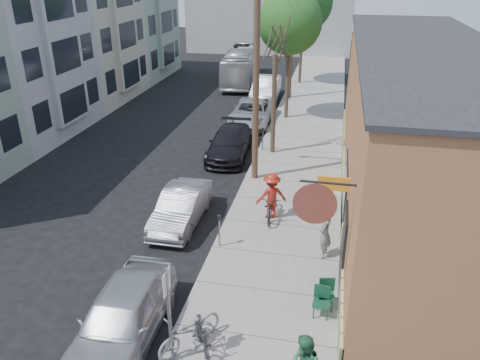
% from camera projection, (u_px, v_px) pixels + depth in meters
% --- Properties ---
extents(ground, '(120.00, 120.00, 0.00)m').
position_uv_depth(ground, '(159.00, 244.00, 16.99)').
color(ground, black).
extents(sidewalk, '(4.50, 58.00, 0.15)m').
position_uv_depth(sidewalk, '(302.00, 145.00, 25.94)').
color(sidewalk, gray).
rests_on(sidewalk, ground).
extents(cafe_building, '(6.60, 20.20, 6.61)m').
position_uv_depth(cafe_building, '(414.00, 130.00, 18.37)').
color(cafe_building, '#A1633B').
rests_on(cafe_building, ground).
extents(apartment_row, '(6.30, 32.00, 9.00)m').
position_uv_depth(apartment_row, '(56.00, 45.00, 29.68)').
color(apartment_row, '#8FA38A').
rests_on(apartment_row, ground).
extents(sign_post, '(0.07, 0.45, 2.80)m').
position_uv_depth(sign_post, '(169.00, 307.00, 11.14)').
color(sign_post, slate).
rests_on(sign_post, sidewalk).
extents(parking_meter_near, '(0.14, 0.14, 1.24)m').
position_uv_depth(parking_meter_near, '(219.00, 226.00, 16.25)').
color(parking_meter_near, slate).
rests_on(parking_meter_near, sidewalk).
extents(parking_meter_far, '(0.14, 0.14, 1.24)m').
position_uv_depth(parking_meter_far, '(263.00, 135.00, 24.70)').
color(parking_meter_far, slate).
rests_on(parking_meter_far, sidewalk).
extents(utility_pole_near, '(3.57, 0.28, 10.00)m').
position_uv_depth(utility_pole_near, '(255.00, 64.00, 19.67)').
color(utility_pole_near, '#503A28').
rests_on(utility_pole_near, sidewalk).
extents(utility_pole_far, '(1.80, 0.28, 10.00)m').
position_uv_depth(utility_pole_far, '(292.00, 24.00, 32.65)').
color(utility_pole_far, '#503A28').
rests_on(utility_pole_far, sidewalk).
extents(tree_bare, '(0.24, 0.24, 5.10)m').
position_uv_depth(tree_bare, '(274.00, 105.00, 23.75)').
color(tree_bare, '#44392C').
rests_on(tree_bare, sidewalk).
extents(tree_leafy_mid, '(3.86, 3.86, 7.82)m').
position_uv_depth(tree_leafy_mid, '(290.00, 22.00, 27.89)').
color(tree_leafy_mid, '#44392C').
rests_on(tree_leafy_mid, sidewalk).
extents(tree_leafy_far, '(4.52, 4.52, 8.56)m').
position_uv_depth(tree_leafy_far, '(304.00, 2.00, 36.42)').
color(tree_leafy_far, '#44392C').
rests_on(tree_leafy_far, sidewalk).
extents(patio_chair_a, '(0.54, 0.54, 0.88)m').
position_uv_depth(patio_chair_a, '(321.00, 303.00, 13.17)').
color(patio_chair_a, '#113F2B').
rests_on(patio_chair_a, sidewalk).
extents(patio_chair_b, '(0.59, 0.59, 0.88)m').
position_uv_depth(patio_chair_b, '(326.00, 295.00, 13.47)').
color(patio_chair_b, '#113F2B').
rests_on(patio_chair_b, sidewalk).
extents(patron_grey, '(0.54, 0.71, 1.78)m').
position_uv_depth(patron_grey, '(325.00, 234.00, 15.66)').
color(patron_grey, gray).
rests_on(patron_grey, sidewalk).
extents(cyclist, '(1.39, 1.13, 1.88)m').
position_uv_depth(cyclist, '(271.00, 196.00, 18.09)').
color(cyclist, '#A12217').
rests_on(cyclist, sidewalk).
extents(cyclist_bike, '(0.80, 2.03, 1.05)m').
position_uv_depth(cyclist_bike, '(271.00, 205.00, 18.26)').
color(cyclist_bike, black).
rests_on(cyclist_bike, sidewalk).
extents(parked_bike_a, '(1.19, 1.62, 0.97)m').
position_uv_depth(parked_bike_a, '(202.00, 338.00, 11.88)').
color(parked_bike_a, black).
rests_on(parked_bike_a, sidewalk).
extents(parked_bike_b, '(1.69, 2.02, 1.04)m').
position_uv_depth(parked_bike_b, '(190.00, 331.00, 12.05)').
color(parked_bike_b, slate).
rests_on(parked_bike_b, sidewalk).
extents(car_0, '(2.04, 4.78, 1.61)m').
position_uv_depth(car_0, '(122.00, 317.00, 12.33)').
color(car_0, '#ACADB4').
rests_on(car_0, ground).
extents(car_1, '(1.46, 4.18, 1.38)m').
position_uv_depth(car_1, '(181.00, 207.00, 18.10)').
color(car_1, '#9E9FA6').
rests_on(car_1, ground).
extents(car_2, '(2.26, 5.00, 1.42)m').
position_uv_depth(car_2, '(230.00, 143.00, 24.41)').
color(car_2, black).
rests_on(car_2, ground).
extents(car_3, '(2.42, 5.25, 1.46)m').
position_uv_depth(car_3, '(252.00, 113.00, 29.31)').
color(car_3, '#B1B6B9').
rests_on(car_3, ground).
extents(car_4, '(2.01, 5.28, 1.72)m').
position_uv_depth(car_4, '(266.00, 88.00, 34.34)').
color(car_4, '#B4B5BC').
rests_on(car_4, ground).
extents(bus, '(3.19, 10.01, 2.74)m').
position_uv_depth(bus, '(241.00, 65.00, 39.51)').
color(bus, silver).
rests_on(bus, ground).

